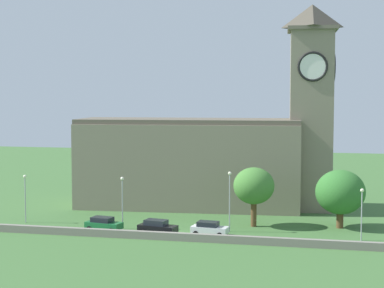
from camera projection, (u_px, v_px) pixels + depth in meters
ground_plane at (202, 212)px, 90.33m from camera, size 200.00×200.00×0.00m
church at (211, 153)px, 93.88m from camera, size 38.68×13.54×29.95m
quay_barrier at (172, 236)px, 72.76m from camera, size 47.99×0.70×0.92m
car_green at (103, 224)px, 77.99m from camera, size 4.85×2.83×1.70m
car_black at (157, 227)px, 76.01m from camera, size 4.99×2.88×1.74m
car_white at (209, 228)px, 75.49m from camera, size 4.58×2.52×1.64m
streetlamp_west_end at (25, 190)px, 82.56m from camera, size 0.44×0.44×6.39m
streetlamp_west_mid at (122, 194)px, 78.63m from camera, size 0.44×0.44×6.63m
streetlamp_central at (230, 192)px, 76.95m from camera, size 0.44×0.44×7.50m
streetlamp_east_mid at (362, 205)px, 72.32m from camera, size 0.44×0.44×6.12m
tree_riverside_east at (254, 186)px, 80.09m from camera, size 5.27×5.27×7.65m
tree_churchyard at (340, 192)px, 79.21m from camera, size 6.28×6.28×7.45m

